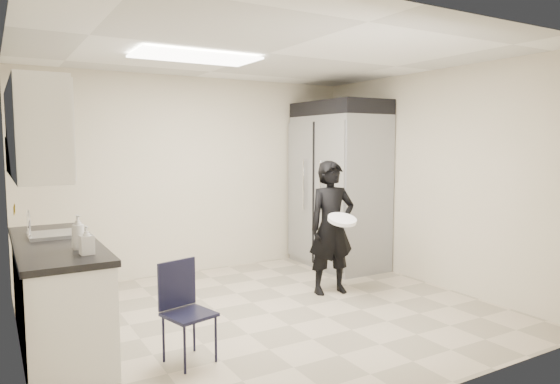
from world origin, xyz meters
TOP-DOWN VIEW (x-y plane):
  - floor at (0.00, 0.00)m, footprint 4.50×4.50m
  - ceiling at (0.00, 0.00)m, footprint 4.50×4.50m
  - back_wall at (0.00, 2.00)m, footprint 4.50×0.00m
  - left_wall at (-2.25, 0.00)m, footprint 0.00×4.00m
  - right_wall at (2.25, 0.00)m, footprint 0.00×4.00m
  - ceiling_panel at (-0.60, 0.40)m, footprint 1.20×0.60m
  - lower_counter at (-1.95, 0.20)m, footprint 0.60×1.90m
  - countertop at (-1.95, 0.20)m, footprint 0.64×1.95m
  - sink at (-1.93, 0.45)m, footprint 0.42×0.40m
  - faucet at (-2.13, 0.45)m, footprint 0.02×0.02m
  - upper_cabinets at (-2.08, 0.20)m, footprint 0.35×1.80m
  - towel_dispenser at (-2.14, 1.35)m, footprint 0.22×0.30m
  - notice_sticker_left at (-2.24, 0.10)m, footprint 0.00×0.12m
  - notice_sticker_right at (-2.24, 0.30)m, footprint 0.00×0.12m
  - commercial_fridge at (1.83, 1.27)m, footprint 0.80×1.35m
  - fridge_compressor at (1.83, 1.27)m, footprint 0.80×1.35m
  - folding_chair at (-1.10, -0.67)m, footprint 0.42×0.42m
  - man_tuxedo at (0.96, 0.26)m, footprint 0.61×0.46m
  - bucket_lid at (0.92, 0.01)m, footprint 0.37×0.37m
  - soap_bottle_a at (-1.83, -0.24)m, footprint 0.13×0.13m
  - soap_bottle_b at (-1.81, -0.45)m, footprint 0.10×0.11m

SIDE VIEW (x-z plane):
  - floor at x=0.00m, z-range 0.00..0.00m
  - folding_chair at x=-1.10m, z-range 0.00..0.78m
  - lower_counter at x=-1.95m, z-range 0.00..0.86m
  - man_tuxedo at x=0.96m, z-range 0.00..1.53m
  - sink at x=-1.93m, z-range 0.80..0.94m
  - countertop at x=-1.95m, z-range 0.86..0.91m
  - bucket_lid at x=0.92m, z-range 0.87..0.91m
  - soap_bottle_b at x=-1.81m, z-range 0.91..1.12m
  - faucet at x=-2.13m, z-range 0.90..1.14m
  - soap_bottle_a at x=-1.83m, z-range 0.91..1.18m
  - commercial_fridge at x=1.83m, z-range 0.00..2.10m
  - notice_sticker_right at x=-2.24m, z-range 1.15..1.21m
  - notice_sticker_left at x=-2.24m, z-range 1.19..1.25m
  - back_wall at x=0.00m, z-range -0.95..3.55m
  - left_wall at x=-2.25m, z-range -0.70..3.30m
  - right_wall at x=2.25m, z-range -0.70..3.30m
  - towel_dispenser at x=-2.14m, z-range 1.45..1.80m
  - upper_cabinets at x=-2.08m, z-range 1.45..2.20m
  - fridge_compressor at x=1.83m, z-range 2.10..2.30m
  - ceiling_panel at x=-0.60m, z-range 2.56..2.58m
  - ceiling at x=0.00m, z-range 2.60..2.60m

